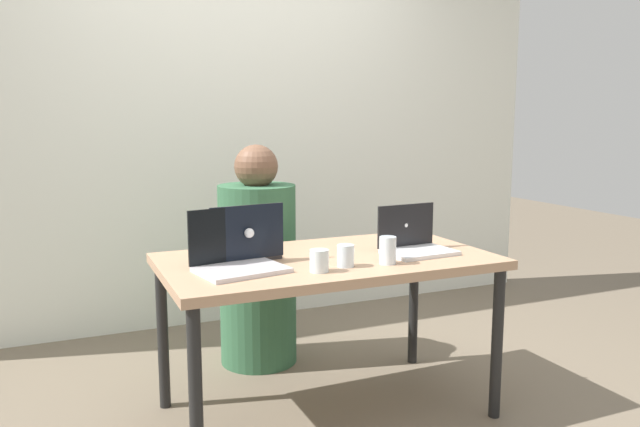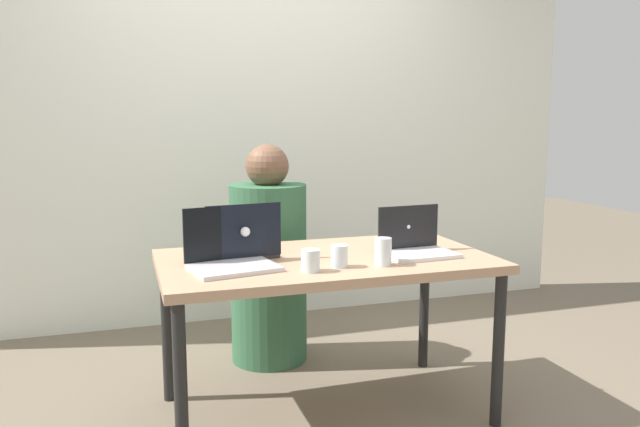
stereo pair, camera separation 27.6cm
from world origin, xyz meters
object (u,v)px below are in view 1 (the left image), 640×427
water_glass_center (346,257)px  laptop_front_left (236,257)px  water_glass_left (319,262)px  water_glass_right (388,252)px  laptop_back_left (240,247)px  laptop_front_right (415,242)px  person_at_center (258,267)px

water_glass_center → laptop_front_left: bearing=163.6°
water_glass_left → water_glass_right: bearing=1.8°
laptop_front_left → water_glass_center: laptop_front_left is taller
water_glass_center → water_glass_right: bearing=-8.0°
laptop_back_left → laptop_front_right: bearing=160.1°
laptop_back_left → water_glass_left: (0.22, -0.33, -0.01)m
laptop_back_left → water_glass_center: 0.46m
person_at_center → water_glass_center: (0.09, -0.89, 0.23)m
person_at_center → water_glass_left: 0.96m
laptop_back_left → water_glass_right: size_ratio=3.06×
laptop_front_right → laptop_back_left: laptop_back_left is taller
laptop_back_left → water_glass_right: (0.54, -0.32, -0.00)m
person_at_center → laptop_front_right: 0.95m
laptop_back_left → water_glass_center: (0.36, -0.30, -0.01)m
laptop_front_right → water_glass_right: bearing=-151.1°
water_glass_right → water_glass_center: bearing=172.0°
laptop_front_left → water_glass_left: (0.29, -0.16, -0.01)m
laptop_front_right → laptop_front_left: bearing=175.4°
laptop_front_right → laptop_front_left: (-0.82, 0.01, 0.01)m
laptop_front_right → laptop_back_left: 0.78m
person_at_center → laptop_front_right: size_ratio=3.75×
laptop_front_left → water_glass_right: laptop_front_left is taller
person_at_center → laptop_back_left: (-0.27, -0.60, 0.25)m
water_glass_right → water_glass_left: bearing=-178.2°
water_glass_left → laptop_front_right: bearing=15.8°
laptop_front_left → person_at_center: bearing=55.7°
laptop_back_left → laptop_front_left: bearing=62.1°
water_glass_left → person_at_center: bearing=87.4°
water_glass_right → laptop_front_left: bearing=166.0°
water_glass_right → water_glass_left: water_glass_right is taller
water_glass_left → laptop_front_left: bearing=151.2°
laptop_front_left → laptop_front_right: bearing=-11.4°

